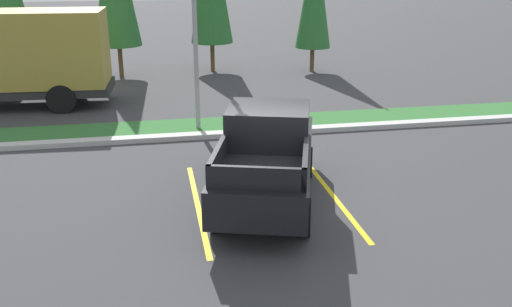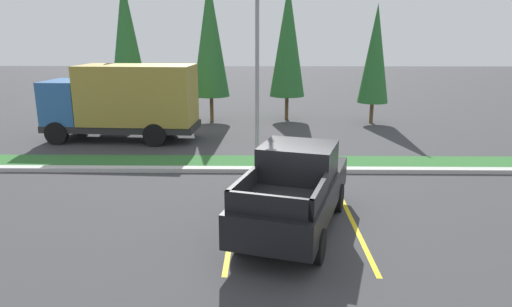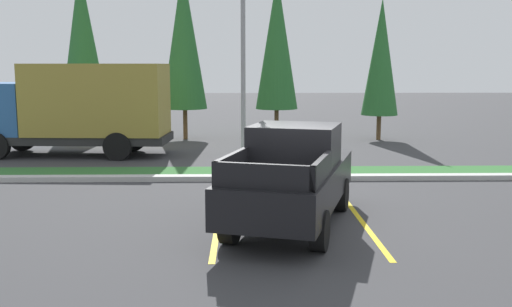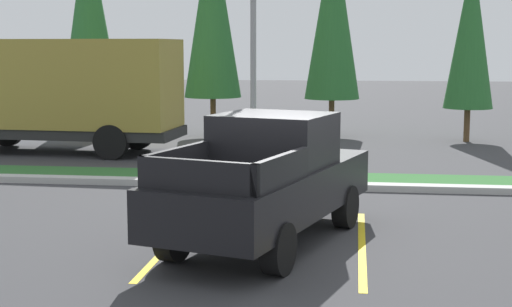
# 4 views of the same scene
# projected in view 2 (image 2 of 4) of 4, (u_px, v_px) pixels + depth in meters

# --- Properties ---
(ground_plane) EXTENTS (120.00, 120.00, 0.00)m
(ground_plane) POSITION_uv_depth(u_px,v_px,m) (308.00, 231.00, 11.31)
(ground_plane) COLOR #38383A
(parking_line_near) EXTENTS (0.12, 4.80, 0.01)m
(parking_line_near) POSITION_uv_depth(u_px,v_px,m) (232.00, 228.00, 11.46)
(parking_line_near) COLOR yellow
(parking_line_near) RESTS_ON ground
(parking_line_far) EXTENTS (0.12, 4.80, 0.01)m
(parking_line_far) POSITION_uv_depth(u_px,v_px,m) (356.00, 229.00, 11.41)
(parking_line_far) COLOR yellow
(parking_line_far) RESTS_ON ground
(curb_strip) EXTENTS (56.00, 0.40, 0.15)m
(curb_strip) POSITION_uv_depth(u_px,v_px,m) (294.00, 170.00, 16.12)
(curb_strip) COLOR #B2B2AD
(curb_strip) RESTS_ON ground
(grass_median) EXTENTS (56.00, 1.80, 0.06)m
(grass_median) POSITION_uv_depth(u_px,v_px,m) (292.00, 163.00, 17.20)
(grass_median) COLOR #2D662D
(grass_median) RESTS_ON ground
(pickup_truck_main) EXTENTS (3.32, 5.54, 2.10)m
(pickup_truck_main) POSITION_uv_depth(u_px,v_px,m) (295.00, 189.00, 11.22)
(pickup_truck_main) COLOR black
(pickup_truck_main) RESTS_ON ground
(cargo_truck_distant) EXTENTS (6.92, 2.82, 3.40)m
(cargo_truck_distant) POSITION_uv_depth(u_px,v_px,m) (124.00, 100.00, 20.57)
(cargo_truck_distant) COLOR black
(cargo_truck_distant) RESTS_ON ground
(street_light) EXTENTS (0.24, 1.49, 6.32)m
(street_light) POSITION_uv_depth(u_px,v_px,m) (257.00, 64.00, 15.94)
(street_light) COLOR gray
(street_light) RESTS_ON ground
(cypress_tree_leftmost) EXTENTS (2.02, 2.02, 7.77)m
(cypress_tree_leftmost) POSITION_uv_depth(u_px,v_px,m) (126.00, 37.00, 24.78)
(cypress_tree_leftmost) COLOR brown
(cypress_tree_leftmost) RESTS_ON ground
(cypress_tree_left_inner) EXTENTS (2.02, 2.02, 7.76)m
(cypress_tree_left_inner) POSITION_uv_depth(u_px,v_px,m) (210.00, 37.00, 24.48)
(cypress_tree_left_inner) COLOR brown
(cypress_tree_left_inner) RESTS_ON ground
(cypress_tree_center) EXTENTS (1.94, 1.94, 7.48)m
(cypress_tree_center) POSITION_uv_depth(u_px,v_px,m) (288.00, 40.00, 24.94)
(cypress_tree_center) COLOR brown
(cypress_tree_center) RESTS_ON ground
(cypress_tree_right_inner) EXTENTS (1.63, 1.63, 6.28)m
(cypress_tree_right_inner) POSITION_uv_depth(u_px,v_px,m) (375.00, 54.00, 24.13)
(cypress_tree_right_inner) COLOR brown
(cypress_tree_right_inner) RESTS_ON ground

